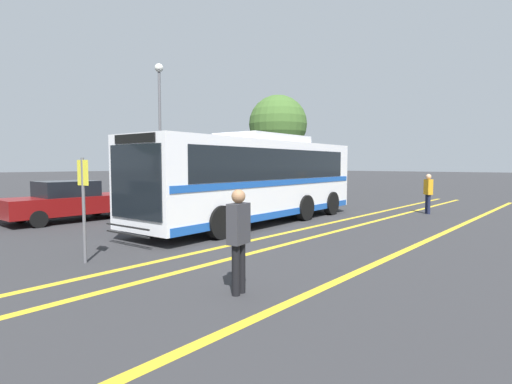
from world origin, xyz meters
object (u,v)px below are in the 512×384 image
(tree_0, at_px, (278,124))
(parked_car_2, at_px, (211,193))
(parked_car_1, at_px, (69,201))
(pedestrian_1, at_px, (239,234))
(pedestrian_0, at_px, (428,191))
(bus_stop_sign, at_px, (83,197))
(transit_bus, at_px, (256,177))
(parked_car_3, at_px, (278,187))
(street_lamp, at_px, (160,112))

(tree_0, bearing_deg, parked_car_2, -158.03)
(parked_car_1, distance_m, parked_car_2, 7.08)
(parked_car_1, xyz_separation_m, pedestrian_1, (-2.14, -10.93, 0.25))
(tree_0, bearing_deg, pedestrian_0, -118.64)
(bus_stop_sign, bearing_deg, parked_car_2, -59.89)
(transit_bus, distance_m, parked_car_2, 6.08)
(parked_car_3, relative_size, pedestrian_0, 2.39)
(pedestrian_0, bearing_deg, pedestrian_1, -40.96)
(parked_car_1, height_order, tree_0, tree_0)
(parked_car_1, height_order, parked_car_2, parked_car_1)
(pedestrian_0, bearing_deg, street_lamp, -109.92)
(parked_car_3, height_order, street_lamp, street_lamp)
(transit_bus, height_order, parked_car_3, transit_bus)
(parked_car_1, height_order, pedestrian_1, pedestrian_1)
(pedestrian_1, bearing_deg, parked_car_3, -154.94)
(pedestrian_1, height_order, bus_stop_sign, bus_stop_sign)
(pedestrian_0, height_order, street_lamp, street_lamp)
(transit_bus, xyz_separation_m, parked_car_3, (8.60, 5.50, -0.99))
(parked_car_2, distance_m, pedestrian_1, 13.98)
(parked_car_2, xyz_separation_m, pedestrian_1, (-9.21, -10.51, 0.33))
(parked_car_3, height_order, tree_0, tree_0)
(transit_bus, bearing_deg, street_lamp, -12.69)
(transit_bus, relative_size, parked_car_3, 2.63)
(parked_car_1, relative_size, pedestrian_0, 2.73)
(bus_stop_sign, distance_m, street_lamp, 12.66)
(street_lamp, height_order, tree_0, tree_0)
(parked_car_3, distance_m, pedestrian_0, 9.73)
(parked_car_2, bearing_deg, parked_car_1, 84.41)
(bus_stop_sign, bearing_deg, street_lamp, -47.07)
(street_lamp, bearing_deg, pedestrian_0, -64.40)
(transit_bus, relative_size, tree_0, 1.42)
(pedestrian_1, xyz_separation_m, bus_stop_sign, (-0.66, 4.06, 0.46))
(pedestrian_1, relative_size, bus_stop_sign, 0.76)
(pedestrian_1, height_order, street_lamp, street_lamp)
(parked_car_1, xyz_separation_m, pedestrian_0, (11.31, -9.86, 0.24))
(parked_car_2, height_order, pedestrian_1, pedestrian_1)
(pedestrian_1, relative_size, tree_0, 0.23)
(pedestrian_0, bearing_deg, parked_car_2, -111.30)
(pedestrian_0, xyz_separation_m, tree_0, (7.81, 14.30, 4.41))
(transit_bus, relative_size, parked_car_1, 2.30)
(parked_car_2, distance_m, tree_0, 13.83)
(parked_car_1, relative_size, pedestrian_1, 2.70)
(pedestrian_1, xyz_separation_m, street_lamp, (7.82, 12.84, 3.86))
(parked_car_2, bearing_deg, pedestrian_0, -157.96)
(tree_0, bearing_deg, transit_bus, -145.29)
(parked_car_1, xyz_separation_m, tree_0, (19.12, 4.44, 4.65))
(parked_car_3, bearing_deg, pedestrian_1, -56.09)
(pedestrian_0, xyz_separation_m, bus_stop_sign, (-14.11, 2.99, 0.47))
(pedestrian_1, bearing_deg, bus_stop_sign, -90.94)
(parked_car_1, distance_m, bus_stop_sign, 7.45)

